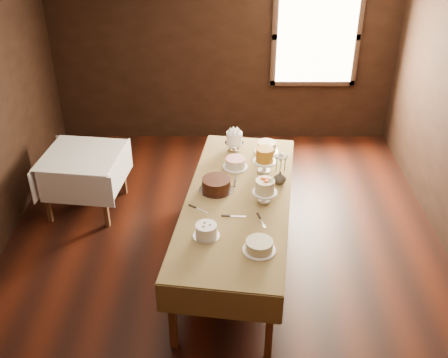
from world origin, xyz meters
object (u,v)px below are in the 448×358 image
(cake_caramel, at_px, (264,161))
(cake_flowers, at_px, (265,192))
(cake_server_e, at_px, (202,210))
(cake_server_a, at_px, (238,216))
(cake_server_b, at_px, (263,223))
(display_table, at_px, (238,203))
(cake_speckled, at_px, (267,147))
(flower_vase, at_px, (280,177))
(cake_swirl, at_px, (206,231))
(side_table, at_px, (82,161))
(cake_meringue, at_px, (234,142))
(cake_chocolate, at_px, (216,185))
(cake_lattice, at_px, (235,164))
(cake_server_c, at_px, (235,178))
(cake_server_d, at_px, (273,182))
(cake_cream, at_px, (259,246))

(cake_caramel, bearing_deg, cake_flowers, -93.35)
(cake_caramel, relative_size, cake_server_e, 1.23)
(cake_server_a, relative_size, cake_server_b, 1.00)
(display_table, bearing_deg, cake_speckled, 69.88)
(cake_server_b, bearing_deg, flower_vase, 148.26)
(cake_swirl, bearing_deg, side_table, 132.71)
(cake_server_a, distance_m, cake_server_e, 0.37)
(cake_meringue, xyz_separation_m, cake_chocolate, (-0.20, -0.88, -0.04))
(cake_meringue, bearing_deg, cake_chocolate, -102.78)
(cake_meringue, relative_size, cake_caramel, 0.83)
(cake_server_b, bearing_deg, cake_server_a, -129.90)
(cake_speckled, distance_m, cake_swirl, 1.73)
(cake_flowers, xyz_separation_m, flower_vase, (0.18, 0.34, -0.04))
(display_table, relative_size, cake_flowers, 10.86)
(cake_caramel, distance_m, cake_server_a, 0.92)
(cake_swirl, distance_m, cake_server_a, 0.43)
(cake_lattice, bearing_deg, cake_chocolate, -113.55)
(cake_flowers, relative_size, cake_server_e, 1.08)
(cake_lattice, distance_m, cake_caramel, 0.34)
(display_table, bearing_deg, cake_swirl, -115.72)
(cake_server_c, distance_m, cake_server_e, 0.69)
(cake_meringue, bearing_deg, cake_lattice, -89.13)
(flower_vase, bearing_deg, side_table, 161.82)
(cake_server_d, relative_size, flower_vase, 1.68)
(cake_caramel, height_order, cake_server_a, cake_caramel)
(cake_cream, relative_size, flower_vase, 2.41)
(display_table, height_order, flower_vase, flower_vase)
(side_table, bearing_deg, cake_lattice, -13.06)
(cake_server_b, bearing_deg, display_table, -166.67)
(cake_caramel, xyz_separation_m, cake_flowers, (-0.03, -0.59, -0.01))
(cake_caramel, relative_size, cake_server_a, 1.23)
(cake_chocolate, relative_size, cake_flowers, 1.63)
(cake_caramel, bearing_deg, cake_meringue, 123.41)
(cake_meringue, relative_size, cake_lattice, 0.77)
(cake_lattice, xyz_separation_m, cake_cream, (0.19, -1.45, 0.00))
(cake_meringue, height_order, cake_cream, cake_meringue)
(cake_server_e, bearing_deg, cake_meringue, 110.58)
(cake_chocolate, relative_size, cake_server_a, 1.75)
(cake_server_b, height_order, cake_server_e, same)
(cake_cream, distance_m, cake_server_a, 0.54)
(cake_lattice, xyz_separation_m, flower_vase, (0.47, -0.33, 0.02))
(cake_server_e, relative_size, flower_vase, 1.68)
(cake_chocolate, bearing_deg, cake_speckled, 55.01)
(cake_speckled, xyz_separation_m, cake_server_b, (-0.13, -1.40, -0.06))
(cake_meringue, relative_size, cake_server_b, 1.01)
(cake_lattice, height_order, cake_server_d, cake_lattice)
(cake_flowers, height_order, cake_server_b, cake_flowers)
(display_table, bearing_deg, cake_server_b, -62.25)
(display_table, bearing_deg, cake_server_c, 92.98)
(cake_lattice, bearing_deg, cake_speckled, 43.48)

